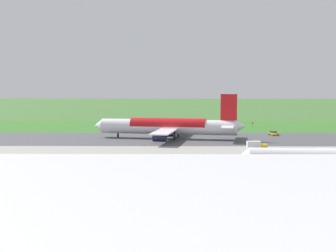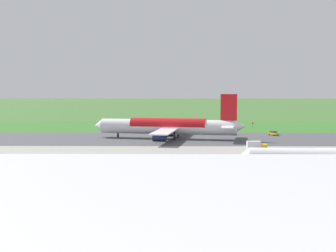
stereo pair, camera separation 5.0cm
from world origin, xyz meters
The scene contains 9 objects.
ground_plane centered at (0.00, 0.00, 0.00)m, with size 800.00×800.00×0.00m, color #3D662D.
runway_asphalt centered at (0.00, 0.00, 0.03)m, with size 600.00×39.67×0.06m, color #47474C.
apron_concrete centered at (0.00, 72.21, 0.03)m, with size 440.00×110.00×0.05m, color gray.
grass_verge_foreground centered at (0.00, -36.57, 0.02)m, with size 600.00×80.00×0.04m, color #346B27.
airliner_main centered at (13.32, 0.06, 4.35)m, with size 53.96×44.38×15.88m.
service_car_followme centered at (-25.57, -10.84, 0.84)m, with size 3.60×4.55×1.62m.
service_truck_fuel centered at (-12.37, 27.79, 1.40)m, with size 5.86×2.44×2.65m.
no_stopping_sign centered at (-22.22, -38.02, 1.52)m, with size 0.60×0.10×2.56m.
traffic_cone_orange centered at (-14.88, -36.18, 0.28)m, with size 0.40×0.40×0.55m, color orange.
Camera 1 is at (11.81, 167.04, 19.99)m, focal length 51.21 mm.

